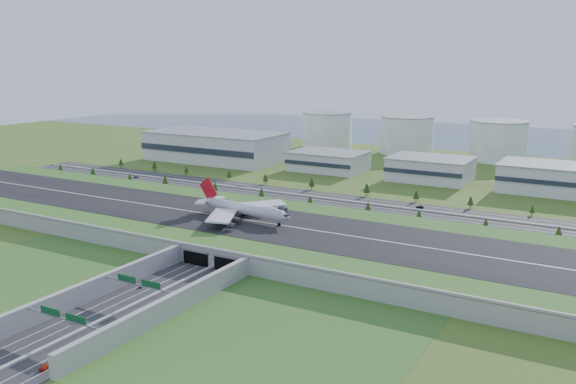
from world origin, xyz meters
The scene contains 23 objects.
ground centered at (0.00, 0.00, 0.00)m, with size 1200.00×1200.00×0.00m, color #3B581B.
airfield_deck centered at (0.00, -0.09, 4.12)m, with size 520.00×100.00×9.20m.
underpass_road centered at (0.00, -99.42, 3.43)m, with size 38.80×120.40×8.00m.
sign_gantry_near centered at (0.00, -95.04, 6.95)m, with size 38.70×0.70×9.80m.
sign_gantry_far centered at (0.00, -130.04, 6.95)m, with size 38.70×0.70×9.80m.
north_expressway centered at (0.00, 95.00, 0.06)m, with size 560.00×36.00×0.12m, color #28282B.
tree_row centered at (9.27, 95.68, 4.66)m, with size 506.19×48.63×8.28m.
hangar_west centered at (-170.00, 185.00, 12.50)m, with size 120.00×60.00×25.00m, color silver.
hangar_mid_a centered at (-60.00, 190.00, 7.50)m, with size 58.00×42.00×15.00m, color silver.
hangar_mid_b centered at (25.00, 190.00, 8.50)m, with size 58.00×42.00×17.00m, color silver.
hangar_mid_c centered at (105.00, 190.00, 9.50)m, with size 58.00×42.00×19.00m, color silver.
fuel_tank_a centered at (-120.00, 310.00, 17.50)m, with size 50.00×50.00×35.00m, color silver.
fuel_tank_b centered at (-35.00, 310.00, 17.50)m, with size 50.00×50.00×35.00m, color silver.
fuel_tank_c centered at (50.00, 310.00, 17.50)m, with size 50.00×50.00×35.00m, color silver.
bay_water centered at (0.00, 480.00, 0.03)m, with size 1200.00×260.00×0.06m, color #335062.
boeing_747 centered at (-17.46, 1.72, 13.48)m, with size 62.10×58.35×19.25m.
car_0 centered at (-10.71, -82.08, 0.83)m, with size 1.68×4.18×1.42m, color #BBBBC0.
car_1 centered at (-6.69, -118.66, 0.79)m, with size 1.41×4.04×1.33m, color silver.
car_2 centered at (12.45, -84.83, 0.79)m, with size 2.23×4.85×1.35m, color #0C173D.
car_3 centered at (10.61, -146.24, 0.82)m, with size 1.96×4.83×1.40m, color #B22110.
car_4 centered at (-173.79, 87.06, 0.88)m, with size 1.80×4.48×1.53m, color #5F5E63.
car_5 centered at (45.76, 100.47, 0.91)m, with size 1.68×4.82×1.59m, color black.
car_7 centered at (-87.63, 100.64, 0.88)m, with size 2.12×5.21×1.51m, color silver.
Camera 1 is at (154.89, -253.98, 90.08)m, focal length 38.00 mm.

